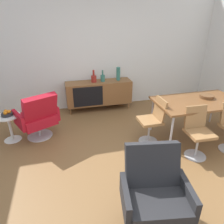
% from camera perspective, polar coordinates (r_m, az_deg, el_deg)
% --- Properties ---
extents(ground_plane, '(8.32, 8.32, 0.00)m').
position_cam_1_polar(ground_plane, '(3.39, 2.71, -15.05)').
color(ground_plane, brown).
extents(wall_back, '(6.80, 0.12, 2.80)m').
position_cam_1_polar(wall_back, '(5.17, -5.71, 16.49)').
color(wall_back, silver).
rests_on(wall_back, ground_plane).
extents(sideboard, '(1.60, 0.45, 0.72)m').
position_cam_1_polar(sideboard, '(5.14, -3.68, 5.42)').
color(sideboard, brown).
rests_on(sideboard, ground_plane).
extents(vase_cobalt, '(0.13, 0.13, 0.29)m').
position_cam_1_polar(vase_cobalt, '(5.01, -5.08, 9.30)').
color(vase_cobalt, maroon).
rests_on(vase_cobalt, sideboard).
extents(vase_sculptural_dark, '(0.11, 0.11, 0.28)m').
position_cam_1_polar(vase_sculptural_dark, '(5.05, -2.60, 9.47)').
color(vase_sculptural_dark, '#337266').
rests_on(vase_sculptural_dark, sideboard).
extents(vase_ceramic_small, '(0.09, 0.09, 0.32)m').
position_cam_1_polar(vase_ceramic_small, '(5.12, 1.74, 10.56)').
color(vase_ceramic_small, '#337266').
rests_on(vase_ceramic_small, sideboard).
extents(dining_table, '(1.60, 0.90, 0.74)m').
position_cam_1_polar(dining_table, '(4.18, 22.70, 2.36)').
color(dining_table, brown).
rests_on(dining_table, ground_plane).
extents(wooden_bowl_on_table, '(0.26, 0.26, 0.06)m').
position_cam_1_polar(wooden_bowl_on_table, '(4.37, 24.76, 3.97)').
color(wooden_bowl_on_table, brown).
rests_on(wooden_bowl_on_table, dining_table).
extents(dining_chair_near_window, '(0.43, 0.40, 0.86)m').
position_cam_1_polar(dining_chair_near_window, '(3.82, 11.30, -1.93)').
color(dining_chair_near_window, '#9E7042').
rests_on(dining_chair_near_window, ground_plane).
extents(dining_chair_front_left, '(0.41, 0.44, 0.86)m').
position_cam_1_polar(dining_chair_front_left, '(3.68, 22.67, -4.75)').
color(dining_chair_front_left, '#9E7042').
rests_on(dining_chair_front_left, ground_plane).
extents(lounge_chair_red, '(0.87, 0.86, 0.95)m').
position_cam_1_polar(lounge_chair_red, '(4.11, -19.85, -1.07)').
color(lounge_chair_red, red).
rests_on(lounge_chair_red, ground_plane).
extents(armchair_black_shell, '(0.80, 0.75, 0.95)m').
position_cam_1_polar(armchair_black_shell, '(2.43, 11.73, -20.74)').
color(armchair_black_shell, '#262628').
rests_on(armchair_black_shell, ground_plane).
extents(side_table_round, '(0.44, 0.44, 0.52)m').
position_cam_1_polar(side_table_round, '(4.31, -26.54, -3.24)').
color(side_table_round, white).
rests_on(side_table_round, ground_plane).
extents(fruit_bowl, '(0.20, 0.20, 0.11)m').
position_cam_1_polar(fruit_bowl, '(4.21, -27.15, -0.38)').
color(fruit_bowl, '#262628').
rests_on(fruit_bowl, side_table_round).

